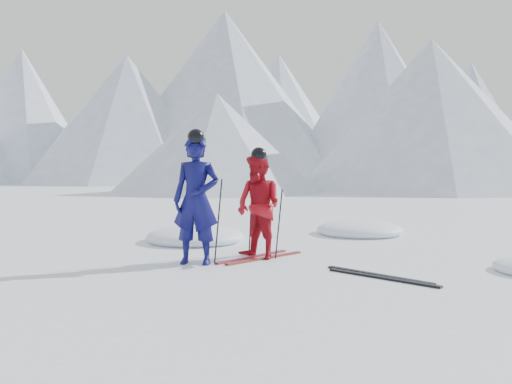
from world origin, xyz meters
The scene contains 12 objects.
ground centered at (0.00, 0.00, 0.00)m, with size 160.00×160.00×0.00m, color white.
skier_blue centered at (-2.33, -0.58, 1.01)m, with size 0.74×0.48×2.02m, color #0C0C4A.
skier_red centered at (-1.71, 0.34, 0.87)m, with size 0.85×0.66×1.75m, color #AA0D17.
pole_blue_left centered at (-2.63, -0.43, 0.67)m, with size 0.02×0.02×1.34m, color black.
pole_blue_right centered at (-2.08, -0.33, 0.67)m, with size 0.02×0.02×1.34m, color black.
pole_red_left centered at (-2.01, 0.59, 0.58)m, with size 0.02×0.02×1.16m, color black.
pole_red_right centered at (-1.41, 0.49, 0.58)m, with size 0.02×0.02×1.16m, color black.
ski_worn_left centered at (-1.83, 0.34, 0.01)m, with size 0.09×1.70×0.03m, color black.
ski_worn_right centered at (-1.59, 0.34, 0.01)m, with size 0.09×1.70×0.03m, color black.
ski_loose_a centered at (0.45, -0.11, 0.01)m, with size 0.09×1.70×0.03m, color black.
ski_loose_b centered at (0.55, -0.26, 0.01)m, with size 0.09×1.70×0.03m, color black.
snow_lumps centered at (-1.88, 2.54, 0.00)m, with size 7.90×4.68×0.44m.
Camera 1 is at (2.58, -7.54, 1.58)m, focal length 38.00 mm.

